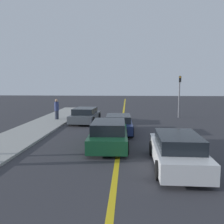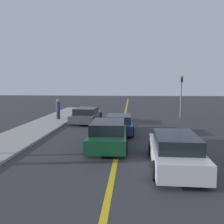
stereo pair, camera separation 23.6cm
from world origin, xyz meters
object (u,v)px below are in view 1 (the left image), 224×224
object	(u,v)px
car_far_distant	(118,124)
car_parked_left_lot	(85,115)
pedestrian_mid_group	(57,109)
car_ahead_center	(109,134)
traffic_light	(179,92)
car_near_right_lane	(177,151)

from	to	relation	value
car_far_distant	car_parked_left_lot	size ratio (longest dim) A/B	0.93
pedestrian_mid_group	car_ahead_center	bearing A→B (deg)	-58.96
pedestrian_mid_group	traffic_light	bearing A→B (deg)	12.14
car_far_distant	pedestrian_mid_group	world-z (taller)	pedestrian_mid_group
traffic_light	pedestrian_mid_group	bearing A→B (deg)	-167.86
car_ahead_center	car_parked_left_lot	size ratio (longest dim) A/B	1.09
car_parked_left_lot	pedestrian_mid_group	bearing A→B (deg)	161.40
pedestrian_mid_group	car_near_right_lane	bearing A→B (deg)	-55.17
car_near_right_lane	car_ahead_center	world-z (taller)	car_ahead_center
car_near_right_lane	traffic_light	world-z (taller)	traffic_light
traffic_light	car_near_right_lane	bearing A→B (deg)	-101.70
traffic_light	car_far_distant	bearing A→B (deg)	-126.08
car_near_right_lane	pedestrian_mid_group	distance (m)	13.88
car_near_right_lane	car_parked_left_lot	distance (m)	11.60
car_ahead_center	car_far_distant	size ratio (longest dim) A/B	1.17
car_far_distant	car_parked_left_lot	bearing A→B (deg)	124.08
car_near_right_lane	car_ahead_center	distance (m)	4.06
car_parked_left_lot	car_far_distant	bearing A→B (deg)	-50.94
car_near_right_lane	pedestrian_mid_group	world-z (taller)	pedestrian_mid_group
car_ahead_center	car_near_right_lane	bearing A→B (deg)	-47.24
pedestrian_mid_group	traffic_light	size ratio (longest dim) A/B	0.45
traffic_light	car_ahead_center	bearing A→B (deg)	-117.70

